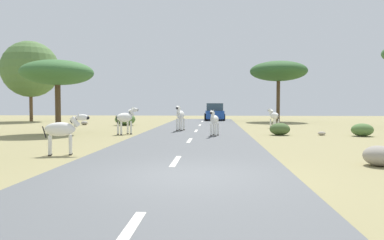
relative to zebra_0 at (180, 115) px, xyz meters
The scene contains 19 objects.
ground_plane 14.12m from the zebra_0, 84.12° to the right, with size 90.00×90.00×0.00m, color #8E8456.
road 14.08m from the zebra_0, 85.95° to the right, with size 6.00×64.00×0.05m, color #56595B.
lane_markings 15.07m from the zebra_0, 86.22° to the right, with size 0.16×56.00×0.01m.
zebra_0 is the anchor object (origin of this frame).
zebra_1 7.18m from the zebra_0, 28.40° to the left, with size 0.76×1.47×1.44m.
zebra_2 4.14m from the zebra_0, 59.35° to the right, with size 0.58×1.46×1.39m.
zebra_3 3.69m from the zebra_0, 140.77° to the right, with size 1.15×1.47×1.57m.
zebra_4 11.02m from the zebra_0, 105.51° to the right, with size 1.46×0.73×1.43m.
car_0 15.31m from the zebra_0, 81.98° to the left, with size 2.16×4.41×1.74m.
tree_1 20.62m from the zebra_0, 142.10° to the left, with size 5.48×5.48×7.88m.
tree_3 7.58m from the zebra_0, 163.29° to the right, with size 4.06×4.06×4.22m.
tree_4 16.32m from the zebra_0, 58.23° to the left, with size 5.51×5.51×5.87m.
bush_1 6.19m from the zebra_0, 21.60° to the right, with size 1.11×1.00×0.67m, color #425B2D.
bush_3 10.35m from the zebra_0, 15.11° to the right, with size 1.14×1.02×0.68m, color #4C7038.
bush_4 8.00m from the zebra_0, 128.83° to the left, with size 1.62×1.46×0.97m, color #4C7038.
rock_0 8.34m from the zebra_0, 15.80° to the right, with size 0.42×0.33×0.21m, color #A89E8C.
rock_1 13.89m from the zebra_0, 61.35° to the right, with size 0.82×0.89×0.56m, color gray.
rock_3 10.82m from the zebra_0, 141.95° to the left, with size 0.54×0.59×0.33m, color gray.
rock_4 10.18m from the zebra_0, 148.22° to the left, with size 0.47×0.47×0.32m, color gray.
Camera 1 is at (0.66, -8.44, 1.71)m, focal length 34.02 mm.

